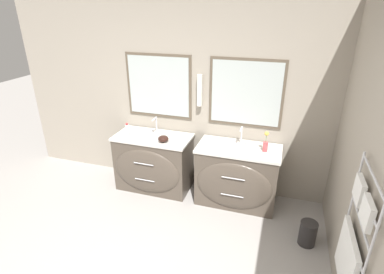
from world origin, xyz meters
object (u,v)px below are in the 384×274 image
Objects in this scene: amenity_bowl at (163,139)px; toiletry_bottle at (127,130)px; flower_vase at (266,143)px; vanity_left at (153,163)px; waste_bin at (308,233)px; vanity_right at (237,176)px.

toiletry_bottle is at bearing 176.53° from amenity_bowl.
vanity_left is at bearing -178.82° from flower_vase.
toiletry_bottle is 0.70× the size of flower_vase.
vanity_left is 4.01× the size of flower_vase.
amenity_bowl is at bearing 166.86° from waste_bin.
vanity_left is at bearing 9.23° from toiletry_bottle.
vanity_right is 3.69× the size of waste_bin.
amenity_bowl reaches higher than vanity_left.
vanity_left is at bearing 165.87° from waste_bin.
amenity_bowl is (-0.96, -0.09, 0.43)m from vanity_right.
flower_vase is 1.08m from waste_bin.
flower_vase is (1.48, 0.03, 0.49)m from vanity_left.
waste_bin is at bearing -14.13° from vanity_left.
vanity_left is at bearing 157.44° from amenity_bowl.
vanity_left is at bearing 180.00° from vanity_right.
flower_vase reaches higher than waste_bin.
vanity_right is 4.01× the size of flower_vase.
vanity_right is at bearing 149.68° from waste_bin.
vanity_right reaches higher than waste_bin.
waste_bin is (0.57, -0.54, -0.75)m from flower_vase.
toiletry_bottle is 0.53m from amenity_bowl.
waste_bin is at bearing -43.87° from flower_vase.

